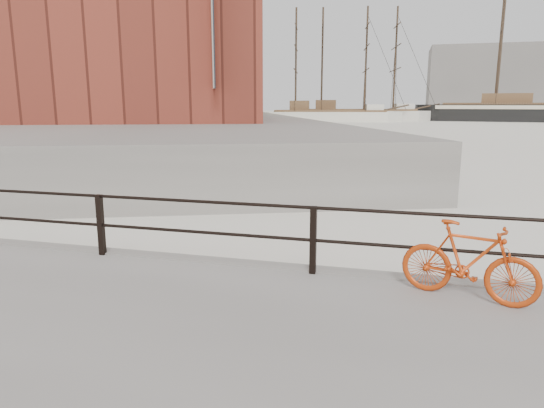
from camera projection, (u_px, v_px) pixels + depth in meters
The scene contains 11 objects.
far_quay at pixel (180, 115), 84.47m from camera, with size 24.00×150.00×1.80m, color gray.
bicycle at pixel (469, 261), 6.05m from camera, with size 1.66×0.25×1.00m, color #BC380C.
schooner_mid at pixel (356, 121), 82.96m from camera, with size 26.65×11.28×19.37m, color beige, non-canonical shape.
schooner_left at pixel (329, 121), 79.73m from camera, with size 24.62×11.19×18.68m, color beige, non-canonical shape.
workboat_near at pixel (120, 136), 42.83m from camera, with size 12.36×4.12×7.00m, color black, non-canonical shape.
workboat_far at pixel (162, 130), 53.30m from camera, with size 10.67×3.69×7.00m, color black, non-canonical shape.
apartment_mustard at pixel (136, 4), 49.73m from camera, with size 22.00×15.00×22.20m, color gold.
apartment_cream at pixel (159, 38), 72.18m from camera, with size 20.00×15.00×21.20m, color beige.
apartment_grey at pixel (171, 48), 93.36m from camera, with size 22.00×15.00×23.20m, color #ACACA7.
apartment_brick at pixel (179, 63), 115.92m from camera, with size 24.00×15.00×21.20m, color brown.
industrial_west at pixel (490, 81), 132.03m from camera, with size 32.00×18.00×18.00m, color gray.
Camera 1 is at (-2.34, -6.81, 2.77)m, focal length 32.00 mm.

